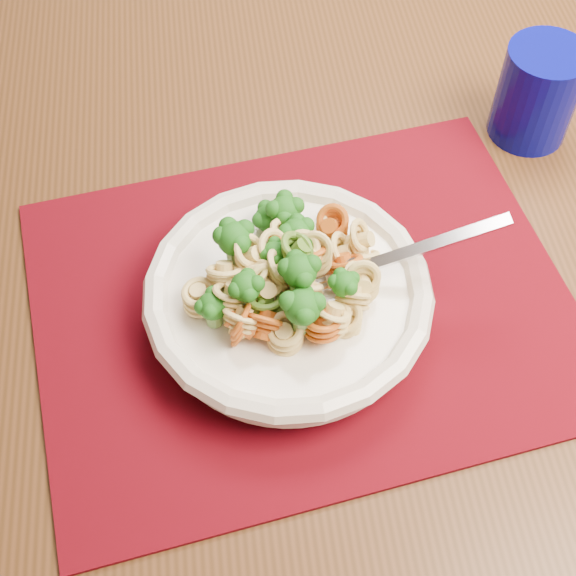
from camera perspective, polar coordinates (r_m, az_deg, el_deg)
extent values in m
cube|color=#4A2A14|center=(0.78, 1.48, 7.38)|extent=(1.46, 1.02, 0.04)
cube|color=#50030E|center=(0.67, 1.08, -1.14)|extent=(0.45, 0.36, 0.00)
cylinder|color=silver|center=(0.66, 0.00, -1.76)|extent=(0.10, 0.10, 0.01)
cylinder|color=silver|center=(0.64, 0.00, -0.91)|extent=(0.21, 0.21, 0.03)
torus|color=silver|center=(0.63, 0.00, -0.24)|extent=(0.23, 0.23, 0.02)
cylinder|color=#050769|center=(0.81, 17.31, 13.09)|extent=(0.08, 0.08, 0.09)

